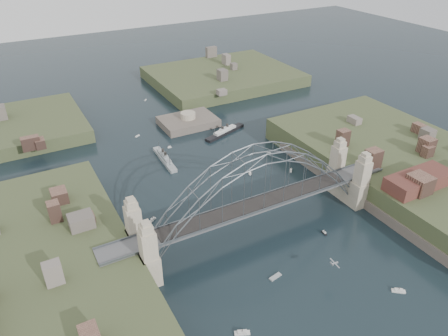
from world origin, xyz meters
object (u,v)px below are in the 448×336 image
(wharf_shed, at_px, (419,181))
(fort_island, at_px, (188,126))
(naval_cruiser_far, at_px, (78,125))
(ocean_liner, at_px, (225,132))
(naval_cruiser_near, at_px, (165,159))
(bridge, at_px, (258,192))

(wharf_shed, bearing_deg, fort_island, 110.85)
(naval_cruiser_far, bearing_deg, ocean_liner, -34.49)
(naval_cruiser_near, relative_size, naval_cruiser_far, 1.19)
(wharf_shed, bearing_deg, bridge, 162.35)
(wharf_shed, relative_size, naval_cruiser_near, 1.09)
(bridge, distance_m, naval_cruiser_far, 94.23)
(wharf_shed, distance_m, naval_cruiser_far, 126.11)
(bridge, xyz_separation_m, fort_island, (12.00, 70.00, -12.66))
(bridge, bearing_deg, naval_cruiser_far, 107.25)
(fort_island, bearing_deg, ocean_liner, -57.33)
(naval_cruiser_far, xyz_separation_m, ocean_liner, (48.86, -33.57, -0.05))
(naval_cruiser_near, relative_size, ocean_liner, 0.94)
(naval_cruiser_near, bearing_deg, bridge, -80.83)
(fort_island, distance_m, ocean_liner, 16.96)
(wharf_shed, height_order, naval_cruiser_far, wharf_shed)
(naval_cruiser_near, distance_m, ocean_liner, 30.03)
(bridge, height_order, fort_island, bridge)
(naval_cruiser_near, height_order, ocean_liner, naval_cruiser_near)
(fort_island, height_order, naval_cruiser_near, fort_island)
(fort_island, distance_m, wharf_shed, 90.48)
(fort_island, xyz_separation_m, wharf_shed, (32.00, -84.00, 10.34))
(wharf_shed, relative_size, ocean_liner, 1.02)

